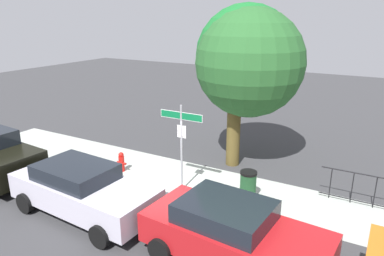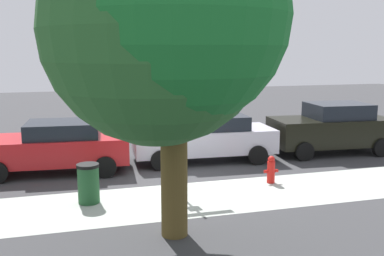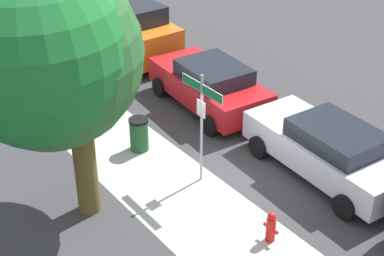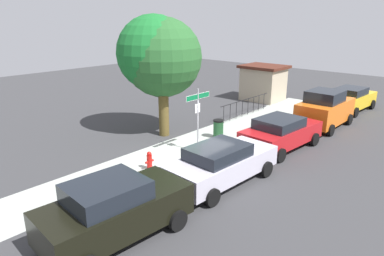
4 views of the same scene
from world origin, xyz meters
name	(u,v)px [view 2 (image 2 of 4)]	position (x,y,z in m)	size (l,w,h in m)	color
ground_plane	(188,183)	(0.00, 0.00, 0.00)	(60.00, 60.00, 0.00)	#38383A
sidewalk_strip	(122,205)	(2.00, 1.30, 0.00)	(24.00, 2.60, 0.00)	#A6ACA4
street_sign	(171,112)	(0.55, 0.40, 2.11)	(1.57, 0.07, 3.02)	#9EA0A5
shade_tree	(164,29)	(1.46, 3.85, 4.08)	(4.30, 4.35, 6.25)	brown
car_black	(332,128)	(-6.05, -2.25, 0.92)	(4.41, 2.35, 1.81)	black
car_silver	(205,137)	(-1.25, -2.36, 0.81)	(4.79, 2.27, 1.55)	silver
car_red	(56,146)	(3.55, -2.25, 0.81)	(4.56, 2.40, 1.56)	#B1171B
fire_hydrant	(271,170)	(-2.28, 0.60, 0.38)	(0.42, 0.22, 0.78)	red
trash_bin	(88,183)	(2.76, 0.90, 0.49)	(0.55, 0.55, 0.98)	#1E4C28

